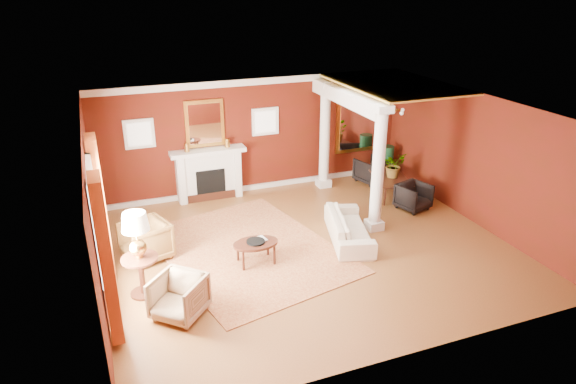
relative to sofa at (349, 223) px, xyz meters
name	(u,v)px	position (x,y,z in m)	size (l,w,h in m)	color
ground	(309,248)	(-0.94, -0.05, -0.38)	(8.00, 8.00, 0.00)	brown
room_shell	(311,156)	(-0.94, -0.05, 1.64)	(8.04, 7.04, 2.92)	#52110B
fireplace	(209,174)	(-2.24, 3.26, 0.27)	(1.85, 0.42, 1.29)	silver
overmantel_mirror	(205,123)	(-2.24, 3.40, 1.52)	(0.95, 0.07, 1.15)	gold
flank_window_left	(139,134)	(-3.79, 3.41, 1.42)	(0.70, 0.07, 0.70)	silver
flank_window_right	(265,121)	(-0.69, 3.41, 1.42)	(0.70, 0.07, 0.70)	silver
left_window	(102,230)	(-4.84, -0.65, 1.04)	(0.21, 2.55, 2.60)	white
column_front	(378,169)	(0.76, 0.25, 1.05)	(0.36, 0.36, 2.80)	silver
column_back	(325,135)	(0.76, 2.95, 1.05)	(0.36, 0.36, 2.80)	silver
header_beam	(346,97)	(0.76, 1.85, 2.24)	(0.30, 3.20, 0.32)	silver
amber_ceiling	(394,84)	(1.91, 1.70, 2.49)	(2.30, 3.40, 0.04)	#EDB945
dining_mirror	(358,121)	(1.96, 3.40, 1.17)	(1.30, 0.07, 1.70)	gold
chandelier	(393,110)	(1.96, 1.75, 1.87)	(0.60, 0.62, 0.75)	#BA873A
crown_trim	(255,82)	(-0.94, 3.41, 2.44)	(8.00, 0.08, 0.16)	silver
base_trim	(258,187)	(-0.94, 3.41, -0.32)	(8.00, 0.08, 0.12)	silver
rug	(248,250)	(-2.14, 0.32, -0.37)	(3.16, 4.21, 0.02)	maroon
sofa	(349,223)	(0.00, 0.00, 0.00)	(1.94, 0.57, 0.76)	white
armchair_leopard	(145,239)	(-4.10, 0.72, 0.05)	(0.83, 0.78, 0.86)	black
armchair_stripe	(179,295)	(-3.82, -1.39, 0.01)	(0.77, 0.72, 0.79)	tan
coffee_table	(256,244)	(-2.14, -0.22, 0.03)	(0.89, 0.89, 0.45)	black
coffee_book	(257,235)	(-2.09, -0.16, 0.20)	(0.18, 0.02, 0.25)	black
side_table	(137,240)	(-4.32, -0.53, 0.69)	(0.63, 0.63, 1.58)	black
dining_table	(391,180)	(2.11, 1.81, 0.01)	(1.42, 0.50, 0.79)	black
dining_chair_near	(414,195)	(2.16, 0.85, -0.03)	(0.68, 0.64, 0.70)	black
dining_chair_far	(371,169)	(2.09, 2.77, -0.01)	(0.72, 0.67, 0.74)	black
green_urn	(386,167)	(2.56, 2.77, 0.00)	(0.41, 0.41, 0.97)	#123A1F
potted_plant	(394,156)	(2.15, 1.78, 0.66)	(0.57, 0.64, 0.50)	#26591E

